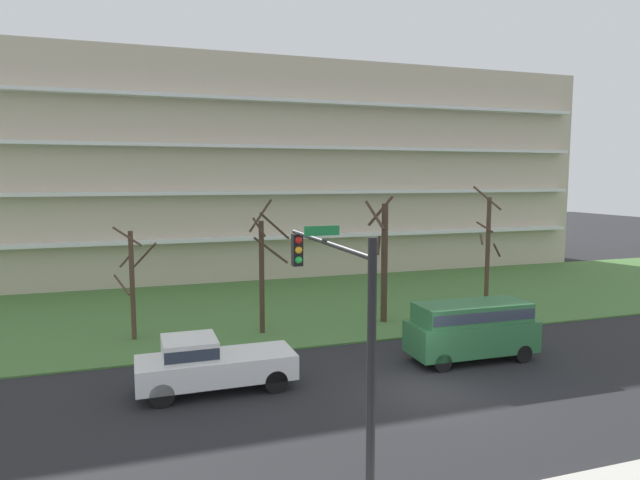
{
  "coord_description": "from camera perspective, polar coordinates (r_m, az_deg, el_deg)",
  "views": [
    {
      "loc": [
        -9.4,
        -16.21,
        7.37
      ],
      "look_at": [
        -2.04,
        6.0,
        4.72
      ],
      "focal_mm": 31.0,
      "sensor_mm": 36.0,
      "label": 1
    }
  ],
  "objects": [
    {
      "name": "tree_far_left",
      "position": [
        26.23,
        -18.81,
        -4.05
      ],
      "size": [
        1.93,
        1.93,
        5.28
      ],
      "color": "#4C3828",
      "rests_on": "ground"
    },
    {
      "name": "apartment_building",
      "position": [
        44.63,
        -6.21,
        7.12
      ],
      "size": [
        51.14,
        11.79,
        15.82
      ],
      "color": "beige",
      "rests_on": "ground"
    },
    {
      "name": "van_green_near_left",
      "position": [
        23.37,
        15.39,
        -8.58
      ],
      "size": [
        5.23,
        2.09,
        2.36
      ],
      "rotation": [
        0.0,
        0.0,
        3.13
      ],
      "color": "#2D6B3D",
      "rests_on": "ground"
    },
    {
      "name": "pickup_white_center_left",
      "position": [
        19.88,
        -11.35,
        -12.31
      ],
      "size": [
        5.42,
        2.06,
        1.95
      ],
      "rotation": [
        0.0,
        0.0,
        3.15
      ],
      "color": "white",
      "rests_on": "ground"
    },
    {
      "name": "ground",
      "position": [
        20.14,
        11.36,
        -15.13
      ],
      "size": [
        160.0,
        160.0,
        0.0
      ],
      "primitive_type": "plane",
      "color": "#232326"
    },
    {
      "name": "tree_right",
      "position": [
        31.52,
        16.92,
        -1.06
      ],
      "size": [
        1.85,
        1.63,
        6.93
      ],
      "color": "#4C3828",
      "rests_on": "ground"
    },
    {
      "name": "tree_center",
      "position": [
        27.97,
        6.57,
        -1.85
      ],
      "size": [
        1.64,
        1.65,
        6.45
      ],
      "color": "#423023",
      "rests_on": "ground"
    },
    {
      "name": "grass_lawn_strip",
      "position": [
        32.48,
        -1.02,
        -6.58
      ],
      "size": [
        80.0,
        16.0,
        0.08
      ],
      "primitive_type": "cube",
      "color": "#477238",
      "rests_on": "ground"
    },
    {
      "name": "traffic_signal_mast",
      "position": [
        12.67,
        1.83,
        -7.59
      ],
      "size": [
        0.9,
        5.64,
        6.23
      ],
      "color": "black",
      "rests_on": "ground"
    },
    {
      "name": "tree_left",
      "position": [
        25.85,
        -5.9,
        -2.91
      ],
      "size": [
        1.88,
        1.94,
        6.37
      ],
      "color": "#423023",
      "rests_on": "ground"
    }
  ]
}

